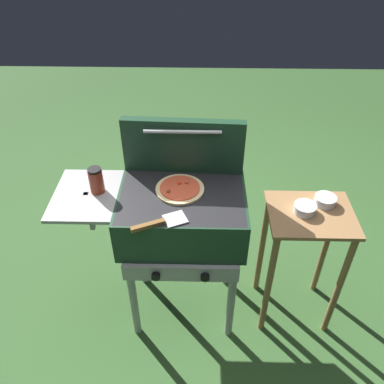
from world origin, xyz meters
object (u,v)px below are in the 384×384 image
sauce_jar (96,180)px  prep_table (304,245)px  grill (180,217)px  spatula (159,223)px  topping_bowl_near (305,209)px  pizza_pepperoni (180,189)px  topping_bowl_far (325,201)px

sauce_jar → prep_table: 1.16m
grill → spatula: bearing=-110.9°
prep_table → topping_bowl_near: bearing=167.7°
pizza_pepperoni → sauce_jar: bearing=-177.4°
prep_table → grill: bearing=-179.6°
grill → sauce_jar: sauce_jar is taller
topping_bowl_near → topping_bowl_far: 0.14m
grill → topping_bowl_near: (0.64, 0.01, 0.06)m
grill → spatula: 0.27m
spatula → topping_bowl_near: spatula is taller
topping_bowl_near → grill: bearing=-178.9°
grill → topping_bowl_far: (0.76, 0.08, 0.06)m
spatula → topping_bowl_far: 0.89m
grill → pizza_pepperoni: 0.16m
prep_table → topping_bowl_far: bearing=42.7°
grill → prep_table: 0.70m
spatula → topping_bowl_near: (0.72, 0.22, -0.09)m
topping_bowl_near → topping_bowl_far: size_ratio=1.01×
spatula → topping_bowl_far: size_ratio=2.32×
grill → topping_bowl_far: 0.76m
grill → prep_table: size_ratio=1.21×
topping_bowl_far → prep_table: bearing=-137.3°
prep_table → topping_bowl_near: (-0.04, 0.01, 0.25)m
pizza_pepperoni → sauce_jar: (-0.41, -0.02, 0.06)m
sauce_jar → topping_bowl_far: sauce_jar is taller
grill → prep_table: (0.67, 0.00, -0.19)m
pizza_pepperoni → spatula: 0.26m
sauce_jar → spatula: size_ratio=0.52×
spatula → topping_bowl_far: bearing=19.0°
topping_bowl_near → topping_bowl_far: (0.12, 0.07, 0.00)m
grill → sauce_jar: size_ratio=7.02×
grill → pizza_pepperoni: bearing=87.2°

